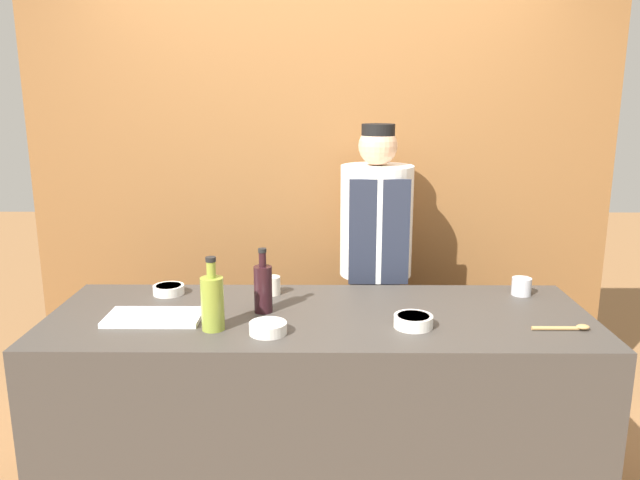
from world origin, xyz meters
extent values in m
cube|color=brown|center=(0.00, 1.07, 1.20)|extent=(3.24, 0.18, 2.40)
cube|color=#3D3833|center=(0.00, 0.00, 0.45)|extent=(2.26, 0.81, 0.90)
cylinder|color=silver|center=(-0.70, 0.26, 0.92)|extent=(0.14, 0.14, 0.04)
cylinder|color=green|center=(-0.70, 0.26, 0.93)|extent=(0.12, 0.12, 0.01)
cylinder|color=silver|center=(-0.20, -0.22, 0.92)|extent=(0.15, 0.15, 0.04)
cylinder|color=orange|center=(-0.20, -0.22, 0.93)|extent=(0.12, 0.12, 0.01)
cylinder|color=silver|center=(0.37, -0.15, 0.92)|extent=(0.15, 0.15, 0.05)
cylinder|color=red|center=(0.37, -0.15, 0.94)|extent=(0.13, 0.13, 0.01)
cube|color=white|center=(-0.68, -0.07, 0.91)|extent=(0.38, 0.21, 0.02)
cylinder|color=olive|center=(-0.41, -0.18, 1.00)|extent=(0.09, 0.09, 0.21)
cylinder|color=olive|center=(-0.41, -0.18, 1.14)|extent=(0.04, 0.04, 0.06)
cylinder|color=black|center=(-0.41, -0.18, 1.18)|extent=(0.04, 0.04, 0.02)
cylinder|color=black|center=(-0.24, 0.02, 0.99)|extent=(0.08, 0.08, 0.20)
cylinder|color=black|center=(-0.24, 0.02, 1.12)|extent=(0.03, 0.03, 0.06)
cylinder|color=black|center=(-0.24, 0.02, 1.16)|extent=(0.03, 0.03, 0.02)
cylinder|color=#B7B7BC|center=(0.92, 0.26, 0.94)|extent=(0.09, 0.09, 0.08)
cylinder|color=silver|center=(-0.22, 0.26, 0.94)|extent=(0.07, 0.07, 0.08)
cylinder|color=#B2844C|center=(0.92, -0.18, 0.90)|extent=(0.18, 0.02, 0.02)
ellipsoid|color=#B2844C|center=(1.03, -0.18, 0.91)|extent=(0.05, 0.04, 0.02)
cylinder|color=#28282D|center=(0.29, 0.68, 0.43)|extent=(0.27, 0.27, 0.87)
cylinder|color=white|center=(0.29, 0.68, 1.15)|extent=(0.37, 0.37, 0.57)
cube|color=#232838|center=(0.29, 0.51, 1.13)|extent=(0.30, 0.02, 0.52)
sphere|color=tan|center=(0.29, 0.68, 1.54)|extent=(0.20, 0.20, 0.20)
cylinder|color=black|center=(0.29, 0.68, 1.61)|extent=(0.17, 0.17, 0.07)
camera|label=1|loc=(0.02, -2.47, 1.80)|focal=35.00mm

